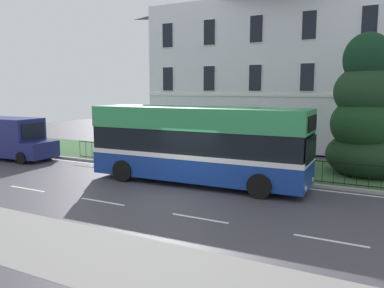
% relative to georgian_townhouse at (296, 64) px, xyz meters
% --- Properties ---
extents(ground_plane, '(60.00, 56.00, 0.18)m').
position_rel_georgian_townhouse_xyz_m(ground_plane, '(-0.83, -14.49, -5.81)').
color(ground_plane, '#423F47').
extents(georgian_townhouse, '(19.78, 8.25, 11.30)m').
position_rel_georgian_townhouse_xyz_m(georgian_townhouse, '(0.00, 0.00, 0.00)').
color(georgian_townhouse, silver).
rests_on(georgian_townhouse, ground_plane).
extents(iron_verge_railing, '(19.64, 0.04, 0.97)m').
position_rel_georgian_townhouse_xyz_m(iron_verge_railing, '(0.00, -11.24, -5.17)').
color(iron_verge_railing, black).
rests_on(iron_verge_railing, ground_plane).
extents(evergreen_tree, '(3.97, 3.97, 6.77)m').
position_rel_georgian_townhouse_xyz_m(evergreen_tree, '(5.34, -8.51, -3.21)').
color(evergreen_tree, '#423328').
rests_on(evergreen_tree, ground_plane).
extents(single_decker_bus, '(9.63, 2.82, 3.33)m').
position_rel_georgian_townhouse_xyz_m(single_decker_bus, '(-1.03, -13.26, -4.05)').
color(single_decker_bus, navy).
rests_on(single_decker_bus, ground_plane).
extents(white_panel_van, '(5.09, 2.36, 2.41)m').
position_rel_georgian_townhouse_xyz_m(white_panel_van, '(-13.45, -13.01, -4.56)').
color(white_panel_van, navy).
rests_on(white_panel_van, ground_plane).
extents(litter_bin, '(0.57, 0.57, 1.15)m').
position_rel_georgian_townhouse_xyz_m(litter_bin, '(-3.67, -10.78, -5.10)').
color(litter_bin, '#4C4742').
rests_on(litter_bin, ground_plane).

